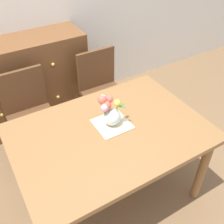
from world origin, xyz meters
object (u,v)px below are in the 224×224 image
Objects in this scene: chair_left at (30,111)px; flower_vase at (110,112)px; chair_right at (102,87)px; dresser at (23,85)px; dining_table at (110,140)px.

chair_left is 3.71× the size of flower_vase.
chair_left and chair_right have the same top height.
chair_right is at bearing -35.04° from dresser.
chair_right is 0.64× the size of dresser.
dining_table is 1.01× the size of dresser.
chair_right is 0.86m from dresser.
dining_table is at bearing 65.16° from chair_right.
chair_left is (-0.39, 0.84, -0.14)m from dining_table.
chair_left is at bearing 114.84° from dining_table.
dresser is at bearing -35.04° from chair_right.
chair_left is at bearing 119.03° from flower_vase.
chair_right is at bearing 65.16° from dining_table.
dresser and flower_vase have the same top height.
chair_right is at bearing 65.57° from flower_vase.
dining_table is 1.38m from dresser.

